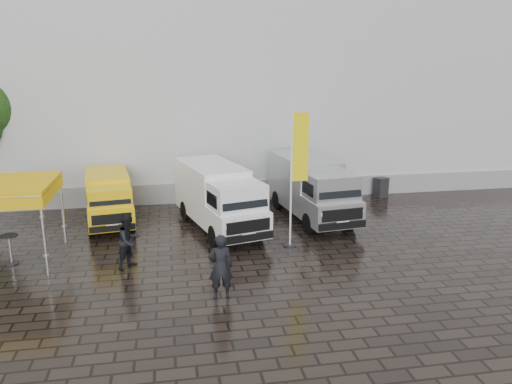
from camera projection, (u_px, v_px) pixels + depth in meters
ground at (303, 256)px, 17.97m from camera, size 120.00×120.00×0.00m
exhibition_hall at (269, 75)px, 32.07m from camera, size 44.00×16.00×12.00m
hall_plinth at (300, 188)px, 25.76m from camera, size 44.00×0.15×1.00m
van_yellow at (109, 200)px, 21.37m from camera, size 2.43×4.82×2.13m
van_white at (219, 199)px, 20.61m from camera, size 3.46×6.35×2.62m
van_silver at (311, 189)px, 22.12m from camera, size 2.78×6.35×2.66m
canopy_tent at (2, 188)px, 16.89m from camera, size 3.28×3.28×2.83m
flagpole at (296, 170)px, 18.32m from camera, size 0.88×0.50×5.25m
cocktail_table at (10, 250)px, 17.15m from camera, size 0.60×0.60×1.04m
wheelie_bin at (381, 187)px, 25.88m from camera, size 0.75×0.75×1.01m
person_front at (221, 267)px, 14.52m from camera, size 0.72×0.48×1.98m
person_tent at (129, 241)px, 16.78m from camera, size 1.13×1.15×1.87m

